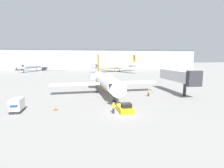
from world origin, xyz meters
The scene contains 11 objects.
ground_plane centered at (0.00, 0.00, 0.00)m, with size 600.00×600.00×0.00m, color gray.
terminal_building centered at (0.00, 120.00, 8.23)m, with size 180.00×16.80×16.40m.
airplane_main centered at (-0.66, 17.33, 3.28)m, with size 27.10×25.72×10.29m.
pushback_tug centered at (0.46, 1.00, 0.58)m, with size 2.26×3.80×1.62m.
luggage_cart centered at (-17.25, 3.98, 1.12)m, with size 1.67×2.88×2.24m.
worker_near_tug centered at (-1.64, 0.35, 1.00)m, with size 0.40×0.26×1.88m.
worker_by_wing centered at (8.75, 11.47, 0.91)m, with size 0.40×0.24×1.74m.
traffic_cone_left centered at (-11.11, 4.01, 0.31)m, with size 0.58×0.58×0.66m.
airplane_parked_far_left centered at (15.92, 86.76, 3.95)m, with size 34.23×36.43×11.07m.
airplane_parked_far_right centered at (-36.00, 102.98, 3.95)m, with size 37.19×37.44×10.73m.
jet_bridge centered at (17.28, 13.40, 4.46)m, with size 3.20×14.41×6.19m.
Camera 1 is at (-6.60, -26.42, 8.86)m, focal length 28.00 mm.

